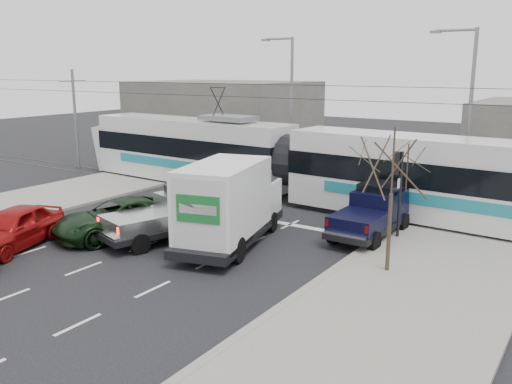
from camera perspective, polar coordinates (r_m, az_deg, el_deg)
The scene contains 15 objects.
ground at distance 21.38m, azimuth -8.49°, elevation -6.48°, with size 120.00×120.00×0.00m, color black.
sidewalk_right at distance 17.11m, azimuth 15.18°, elevation -11.59°, with size 6.00×60.00×0.15m, color gray.
rails at distance 29.25m, azimuth 4.61°, elevation -1.06°, with size 60.00×1.60×0.03m, color #33302D.
building_left at distance 46.28m, azimuth -3.46°, elevation 7.84°, with size 14.00×10.00×6.00m, color slate.
bare_tree at distance 18.72m, azimuth 14.20°, elevation 2.52°, with size 2.40×2.40×5.00m.
traffic_signal at distance 22.99m, azimuth 14.72°, elevation 1.69°, with size 0.44×0.44×3.60m.
street_lamp_near at distance 29.68m, azimuth 21.28°, elevation 8.30°, with size 2.38×0.25×9.00m.
street_lamp_far at distance 35.73m, azimuth 3.49°, elevation 9.76°, with size 2.38×0.25×9.00m.
catenary at distance 28.58m, azimuth 4.75°, elevation 6.49°, with size 60.00×0.20×7.00m.
tram at distance 29.27m, azimuth 3.95°, elevation 3.16°, with size 29.31×4.55×5.96m.
silver_pickup at distance 23.18m, azimuth -8.29°, elevation -2.15°, with size 3.70×6.29×2.17m.
box_truck at distance 21.75m, azimuth -2.80°, elevation -1.31°, with size 4.00×7.30×3.46m.
navy_pickup at distance 23.67m, azimuth 12.28°, elevation -1.99°, with size 2.12×5.23×2.19m.
green_car at distance 23.93m, azimuth -14.12°, elevation -2.66°, with size 2.60×5.63×1.56m, color black.
red_car at distance 23.70m, azimuth -24.23°, elevation -3.46°, with size 1.96×4.86×1.66m, color maroon.
Camera 1 is at (13.57, -14.95, 7.02)m, focal length 38.00 mm.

